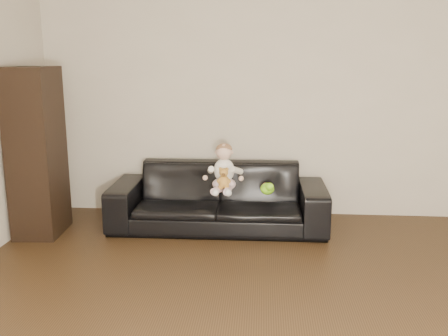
# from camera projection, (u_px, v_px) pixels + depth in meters

# --- Properties ---
(wall_back) EXTENTS (5.00, 0.00, 5.00)m
(wall_back) POSITION_uv_depth(u_px,v_px,m) (280.00, 93.00, 5.17)
(wall_back) COLOR beige
(wall_back) RESTS_ON ground
(sofa) EXTENTS (2.12, 0.85, 0.62)m
(sofa) POSITION_uv_depth(u_px,v_px,m) (218.00, 197.00, 4.95)
(sofa) COLOR black
(sofa) RESTS_ON floor
(cabinet) EXTENTS (0.42, 0.56, 1.58)m
(cabinet) POSITION_uv_depth(u_px,v_px,m) (37.00, 152.00, 4.67)
(cabinet) COLOR black
(cabinet) RESTS_ON floor
(shelf_item) EXTENTS (0.19, 0.26, 0.28)m
(shelf_item) POSITION_uv_depth(u_px,v_px,m) (36.00, 115.00, 4.59)
(shelf_item) COLOR silver
(shelf_item) RESTS_ON cabinet
(baby) EXTENTS (0.33, 0.40, 0.46)m
(baby) POSITION_uv_depth(u_px,v_px,m) (224.00, 170.00, 4.77)
(baby) COLOR silver
(baby) RESTS_ON sofa
(teddy_bear) EXTENTS (0.12, 0.12, 0.20)m
(teddy_bear) POSITION_uv_depth(u_px,v_px,m) (224.00, 178.00, 4.64)
(teddy_bear) COLOR #BB8535
(teddy_bear) RESTS_ON sofa
(toy_green) EXTENTS (0.17, 0.19, 0.11)m
(toy_green) POSITION_uv_depth(u_px,v_px,m) (267.00, 189.00, 4.67)
(toy_green) COLOR #81E31A
(toy_green) RESTS_ON sofa
(toy_rattle) EXTENTS (0.09, 0.09, 0.07)m
(toy_rattle) POSITION_uv_depth(u_px,v_px,m) (265.00, 188.00, 4.78)
(toy_rattle) COLOR red
(toy_rattle) RESTS_ON sofa
(toy_blue_disc) EXTENTS (0.13, 0.13, 0.01)m
(toy_blue_disc) POSITION_uv_depth(u_px,v_px,m) (268.00, 191.00, 4.77)
(toy_blue_disc) COLOR blue
(toy_blue_disc) RESTS_ON sofa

